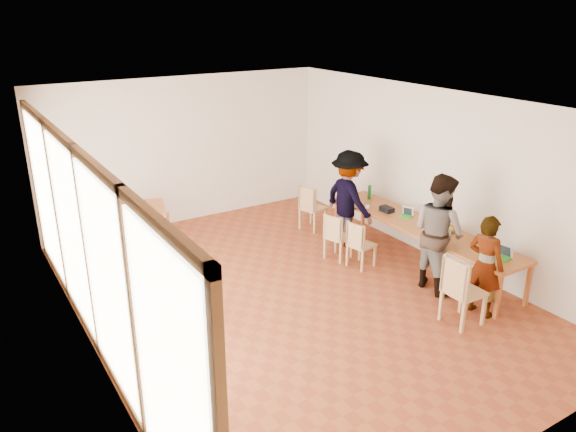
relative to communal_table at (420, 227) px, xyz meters
name	(u,v)px	position (x,y,z in m)	size (l,w,h in m)	color
ground	(290,295)	(-2.50, 0.25, -0.70)	(8.00, 8.00, 0.00)	#9A4925
wall_back	(186,150)	(-2.50, 4.25, 0.80)	(6.00, 0.10, 3.00)	#F0E2CF
wall_front	(523,328)	(-2.50, -3.75, 0.80)	(6.00, 0.10, 3.00)	#F0E2CF
wall_right	(435,175)	(0.50, 0.25, 0.80)	(0.10, 8.00, 3.00)	#F0E2CF
window_wall	(86,248)	(-5.46, 0.25, 0.80)	(0.10, 8.00, 3.00)	white
ceiling	(290,102)	(-2.50, 0.25, 2.32)	(6.00, 8.00, 0.04)	white
communal_table	(420,227)	(0.00, 0.00, 0.00)	(0.80, 4.00, 0.75)	#B05A27
side_table	(140,211)	(-3.81, 3.45, -0.03)	(0.90, 0.90, 0.75)	#B05A27
chair_near	(460,285)	(-0.96, -1.74, -0.07)	(0.49, 0.49, 0.55)	tan
chair_mid	(358,240)	(-0.98, 0.46, -0.19)	(0.46, 0.46, 0.45)	tan
chair_far	(336,232)	(-1.11, 0.94, -0.18)	(0.50, 0.50, 0.46)	tan
chair_empty	(310,204)	(-0.70, 2.35, -0.13)	(0.55, 0.55, 0.50)	tan
chair_spare	(174,289)	(-4.38, 0.28, -0.08)	(0.66, 0.66, 0.54)	tan
person_near	(485,266)	(-0.40, -1.70, 0.07)	(0.56, 0.37, 1.54)	gray
person_mid	(439,232)	(-0.37, -0.74, 0.25)	(0.92, 0.72, 1.90)	gray
person_far	(349,199)	(-0.49, 1.39, 0.21)	(1.18, 0.68, 1.83)	gray
laptop_near	(503,254)	(0.08, -1.63, 0.11)	(0.24, 0.27, 0.21)	green
laptop_mid	(444,234)	(-0.08, -0.59, 0.10)	(0.25, 0.27, 0.20)	green
laptop_far	(407,214)	(0.08, 0.43, 0.10)	(0.25, 0.27, 0.18)	green
yellow_mug	(452,229)	(0.23, -0.48, 0.09)	(0.12, 0.12, 0.09)	yellow
green_bottle	(369,192)	(0.13, 1.54, 0.19)	(0.07, 0.07, 0.28)	#19832C
clear_glass	(370,195)	(0.23, 1.64, 0.09)	(0.07, 0.07, 0.09)	silver
condiment_cup	(368,207)	(-0.23, 1.15, 0.08)	(0.08, 0.08, 0.06)	white
pink_phone	(438,222)	(0.32, -0.09, 0.05)	(0.05, 0.10, 0.01)	#C32E70
black_pouch	(387,209)	(-0.05, 0.82, 0.09)	(0.16, 0.26, 0.09)	black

